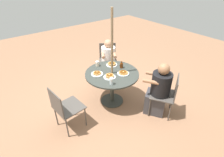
% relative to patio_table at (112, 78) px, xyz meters
% --- Properties ---
extents(ground_plane, '(12.00, 12.00, 0.00)m').
position_rel_patio_table_xyz_m(ground_plane, '(0.00, 0.00, -0.63)').
color(ground_plane, '#9E7051').
extents(patio_table, '(1.12, 1.12, 0.74)m').
position_rel_patio_table_xyz_m(patio_table, '(0.00, 0.00, 0.00)').
color(patio_table, '#383D38').
rests_on(patio_table, ground).
extents(umbrella_pole, '(0.05, 0.05, 2.03)m').
position_rel_patio_table_xyz_m(umbrella_pole, '(0.00, 0.00, 0.39)').
color(umbrella_pole, '#846B4C').
rests_on(umbrella_pole, ground).
extents(patio_chair_north, '(0.64, 0.64, 0.89)m').
position_rel_patio_table_xyz_m(patio_chair_north, '(-0.61, 0.98, -0.10)').
color(patio_chair_north, '#514C47').
rests_on(patio_chair_north, ground).
extents(diner_north, '(0.56, 0.60, 1.14)m').
position_rel_patio_table_xyz_m(diner_north, '(-0.52, 0.83, -0.11)').
color(diner_north, '#3D3D42').
rests_on(diner_north, ground).
extents(patio_chair_east, '(0.64, 0.64, 0.89)m').
position_rel_patio_table_xyz_m(patio_chair_east, '(-0.62, -0.98, -0.10)').
color(patio_chair_east, '#514C47').
rests_on(patio_chair_east, ground).
extents(diner_east, '(0.55, 0.59, 1.10)m').
position_rel_patio_table_xyz_m(diner_east, '(-0.53, -0.83, -0.13)').
color(diner_east, slate).
rests_on(diner_east, ground).
extents(patio_chair_south, '(0.50, 0.50, 0.89)m').
position_rel_patio_table_xyz_m(patio_chair_south, '(1.15, 0.11, -0.10)').
color(patio_chair_south, '#514C47').
rests_on(patio_chair_south, ground).
extents(pancake_plate_a, '(0.24, 0.24, 0.06)m').
position_rel_patio_table_xyz_m(pancake_plate_a, '(0.27, -0.15, 0.14)').
color(pancake_plate_a, white).
rests_on(pancake_plate_a, patio_table).
extents(pancake_plate_b, '(0.24, 0.24, 0.05)m').
position_rel_patio_table_xyz_m(pancake_plate_b, '(-0.16, 0.17, 0.14)').
color(pancake_plate_b, white).
rests_on(pancake_plate_b, patio_table).
extents(pancake_plate_c, '(0.24, 0.24, 0.07)m').
position_rel_patio_table_xyz_m(pancake_plate_c, '(0.14, 0.11, 0.14)').
color(pancake_plate_c, white).
rests_on(pancake_plate_c, patio_table).
extents(pancake_plate_d, '(0.24, 0.24, 0.06)m').
position_rel_patio_table_xyz_m(pancake_plate_d, '(-0.20, -0.27, 0.14)').
color(pancake_plate_d, white).
rests_on(pancake_plate_d, patio_table).
extents(syrup_bottle, '(0.09, 0.07, 0.16)m').
position_rel_patio_table_xyz_m(syrup_bottle, '(-0.30, -0.05, 0.18)').
color(syrup_bottle, '#602D0F').
rests_on(syrup_bottle, patio_table).
extents(coffee_cup, '(0.08, 0.08, 0.11)m').
position_rel_patio_table_xyz_m(coffee_cup, '(0.07, -0.44, 0.17)').
color(coffee_cup, beige).
rests_on(coffee_cup, patio_table).
extents(drinking_glass_a, '(0.07, 0.07, 0.13)m').
position_rel_patio_table_xyz_m(drinking_glass_a, '(0.26, 0.32, 0.18)').
color(drinking_glass_a, silver).
rests_on(drinking_glass_a, patio_table).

